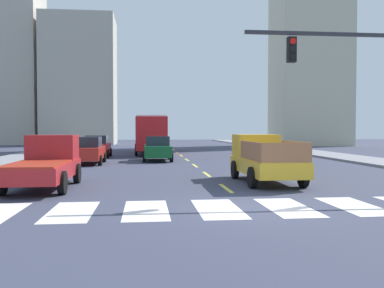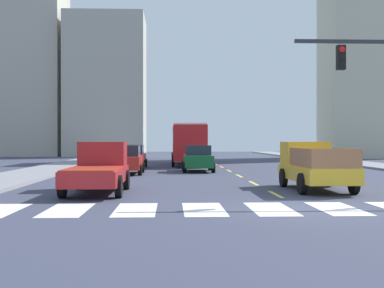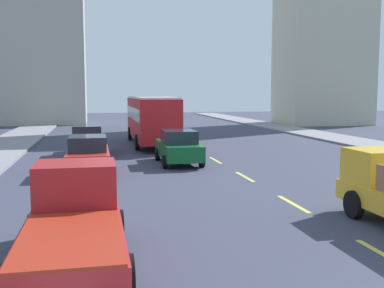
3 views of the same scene
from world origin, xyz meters
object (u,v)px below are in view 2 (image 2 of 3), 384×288
(pickup_stakebed, at_px, (313,167))
(sedan_near_right, at_px, (198,158))
(city_bus, at_px, (188,142))
(pickup_dark, at_px, (99,168))
(sedan_far, at_px, (126,160))
(sedan_near_left, at_px, (132,156))

(pickup_stakebed, height_order, sedan_near_right, pickup_stakebed)
(pickup_stakebed, bearing_deg, city_bus, 104.53)
(pickup_stakebed, height_order, pickup_dark, same)
(pickup_stakebed, xyz_separation_m, pickup_dark, (-8.67, -0.79, -0.02))
(sedan_far, relative_size, sedan_near_right, 1.00)
(pickup_dark, height_order, city_bus, city_bus)
(sedan_near_left, relative_size, sedan_near_right, 1.00)
(sedan_near_left, height_order, sedan_near_right, same)
(sedan_far, distance_m, sedan_near_left, 6.66)
(city_bus, height_order, sedan_near_right, city_bus)
(city_bus, relative_size, sedan_near_left, 2.45)
(pickup_stakebed, height_order, sedan_far, pickup_stakebed)
(city_bus, distance_m, sedan_far, 11.99)
(city_bus, distance_m, sedan_near_left, 6.32)
(pickup_stakebed, bearing_deg, sedan_near_left, 120.23)
(pickup_dark, xyz_separation_m, sedan_far, (0.12, 10.83, -0.06))
(pickup_dark, height_order, sedan_near_right, pickup_dark)
(city_bus, xyz_separation_m, sedan_near_right, (0.33, -8.95, -1.09))
(pickup_dark, relative_size, sedan_near_right, 1.18)
(city_bus, height_order, sedan_far, city_bus)
(sedan_near_right, bearing_deg, sedan_far, -151.55)
(sedan_far, height_order, sedan_near_right, same)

